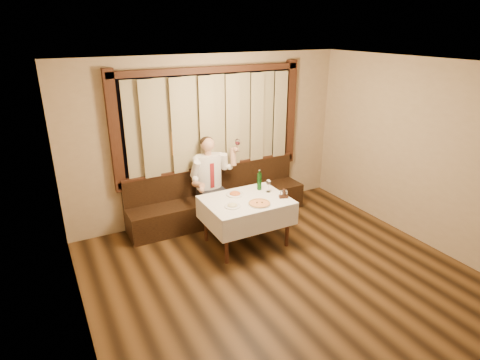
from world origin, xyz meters
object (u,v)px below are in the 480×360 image
pasta_red (235,193)px  seated_man (211,175)px  dining_table (246,205)px  pasta_cream (232,204)px  cruet_caddy (284,195)px  pizza (259,203)px  green_bottle (259,181)px  banquette (218,201)px

pasta_red → seated_man: 0.71m
dining_table → pasta_cream: 0.36m
dining_table → cruet_caddy: 0.60m
pizza → pasta_red: bearing=107.8°
pasta_red → pasta_cream: size_ratio=1.16×
pasta_cream → dining_table: bearing=24.0°
cruet_caddy → pasta_cream: bearing=-166.4°
dining_table → green_bottle: green_bottle is taller
seated_man → green_bottle: bearing=-52.2°
banquette → pasta_red: 0.93m
banquette → green_bottle: size_ratio=9.58×
banquette → cruet_caddy: 1.44m
cruet_caddy → banquette: bearing=132.6°
pasta_cream → green_bottle: size_ratio=0.71×
cruet_caddy → dining_table: bearing=176.9°
dining_table → cruet_caddy: bearing=-22.6°
cruet_caddy → green_bottle: bearing=128.4°
pizza → seated_man: bearing=101.7°
pasta_red → cruet_caddy: (0.60, -0.45, 0.01)m
banquette → pizza: bearing=-86.3°
dining_table → pizza: bearing=-72.1°
dining_table → seated_man: (-0.16, 0.93, 0.21)m
green_bottle → cruet_caddy: bearing=-71.1°
pizza → green_bottle: 0.59m
pasta_cream → green_bottle: bearing=29.2°
banquette → pasta_red: banquette is taller
banquette → cruet_caddy: banquette is taller
banquette → green_bottle: green_bottle is taller
green_bottle → cruet_caddy: 0.50m
banquette → green_bottle: bearing=-64.6°
banquette → dining_table: banquette is taller
banquette → cruet_caddy: size_ratio=21.53×
pizza → green_bottle: size_ratio=1.02×
dining_table → cruet_caddy: size_ratio=8.54×
dining_table → cruet_caddy: (0.53, -0.22, 0.16)m
pasta_cream → cruet_caddy: (0.83, -0.09, 0.02)m
banquette → pizza: 1.36m
banquette → pasta_cream: (-0.30, -1.16, 0.48)m
dining_table → pasta_cream: size_ratio=5.32×
dining_table → cruet_caddy: cruet_caddy is taller
banquette → seated_man: (-0.16, -0.09, 0.55)m
dining_table → seated_man: size_ratio=0.84×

